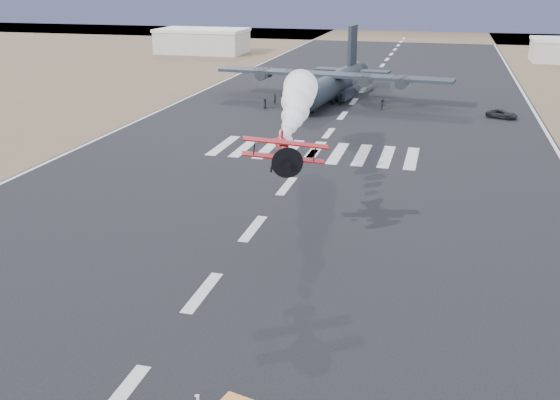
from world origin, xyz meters
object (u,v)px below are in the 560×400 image
at_px(crew_g, 303,105).
at_px(hangar_left, 202,41).
at_px(crew_f, 309,102).
at_px(crew_h, 341,99).
at_px(crew_a, 275,99).
at_px(crew_e, 265,103).
at_px(crew_c, 382,104).
at_px(crew_d, 310,104).
at_px(support_vehicle, 502,114).
at_px(transport_aircraft, 334,82).
at_px(aerobatic_biplane, 283,152).
at_px(crew_b, 333,101).

bearing_deg(crew_g, hangar_left, 0.02).
xyz_separation_m(crew_f, crew_h, (4.93, 3.29, 0.12)).
bearing_deg(crew_a, crew_e, 166.23).
distance_m(crew_c, crew_d, 11.79).
height_order(support_vehicle, crew_a, crew_a).
distance_m(crew_c, crew_h, 7.52).
relative_size(hangar_left, transport_aircraft, 0.59).
bearing_deg(transport_aircraft, aerobatic_biplane, -77.17).
bearing_deg(crew_c, aerobatic_biplane, 109.06).
height_order(crew_d, crew_g, crew_g).
xyz_separation_m(crew_e, crew_f, (6.78, 2.80, -0.02)).
xyz_separation_m(hangar_left, crew_a, (39.25, -66.58, -2.53)).
bearing_deg(hangar_left, crew_e, -61.34).
relative_size(crew_a, crew_b, 1.05).
height_order(hangar_left, crew_e, hangar_left).
xyz_separation_m(support_vehicle, crew_h, (-25.67, 4.07, 0.29)).
height_order(hangar_left, transport_aircraft, transport_aircraft).
xyz_separation_m(hangar_left, crew_h, (50.35, -64.61, -2.47)).
distance_m(crew_e, crew_h, 13.20).
height_order(crew_c, crew_f, crew_c).
distance_m(hangar_left, crew_c, 88.26).
bearing_deg(crew_c, crew_b, 11.26).
distance_m(hangar_left, crew_h, 81.95).
bearing_deg(crew_e, crew_a, 154.77).
xyz_separation_m(aerobatic_biplane, crew_h, (-5.01, 58.97, -6.92)).
bearing_deg(crew_a, hangar_left, 25.19).
height_order(crew_b, crew_f, crew_b).
relative_size(crew_c, crew_g, 1.03).
relative_size(crew_b, crew_h, 0.89).
bearing_deg(crew_e, crew_d, 85.16).
xyz_separation_m(aerobatic_biplane, crew_e, (-16.72, 52.88, -7.01)).
xyz_separation_m(hangar_left, crew_e, (38.64, -70.70, -2.57)).
distance_m(hangar_left, crew_g, 83.71).
relative_size(crew_d, crew_e, 0.97).
distance_m(crew_a, crew_c, 18.27).
relative_size(crew_a, crew_g, 1.00).
xyz_separation_m(hangar_left, crew_g, (45.10, -70.48, -2.53)).
height_order(support_vehicle, crew_h, crew_h).
bearing_deg(crew_a, crew_g, -128.98).
distance_m(hangar_left, crew_d, 83.06).
distance_m(aerobatic_biplane, crew_c, 57.15).
height_order(hangar_left, crew_c, hangar_left).
height_order(aerobatic_biplane, crew_e, aerobatic_biplane).
bearing_deg(crew_e, transport_aircraft, 121.04).
height_order(crew_a, crew_d, crew_a).
bearing_deg(support_vehicle, crew_c, 105.56).
relative_size(crew_a, crew_h, 0.93).
bearing_deg(crew_b, transport_aircraft, 91.60).
bearing_deg(crew_d, transport_aircraft, -117.67).
relative_size(hangar_left, crew_f, 15.01).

